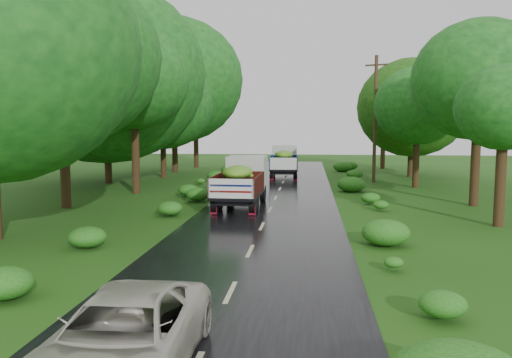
# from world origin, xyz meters

# --- Properties ---
(ground) EXTENTS (120.00, 120.00, 0.00)m
(ground) POSITION_xyz_m (0.00, 0.00, 0.00)
(ground) COLOR #1A430E
(ground) RESTS_ON ground
(road) EXTENTS (6.50, 80.00, 0.02)m
(road) POSITION_xyz_m (0.00, 5.00, 0.01)
(road) COLOR black
(road) RESTS_ON ground
(road_lines) EXTENTS (0.12, 69.60, 0.00)m
(road_lines) POSITION_xyz_m (0.00, 6.00, 0.02)
(road_lines) COLOR #BFB78C
(road_lines) RESTS_ON road
(truck_near) EXTENTS (2.16, 5.80, 2.42)m
(truck_near) POSITION_xyz_m (-1.47, 12.93, 1.37)
(truck_near) COLOR black
(truck_near) RESTS_ON ground
(truck_far) EXTENTS (2.23, 5.86, 2.44)m
(truck_far) POSITION_xyz_m (-0.12, 27.71, 1.38)
(truck_far) COLOR black
(truck_far) RESTS_ON ground
(car) EXTENTS (2.26, 4.70, 1.29)m
(car) POSITION_xyz_m (-1.03, -4.20, 0.67)
(car) COLOR beige
(car) RESTS_ON road
(utility_pole) EXTENTS (1.49, 0.67, 8.91)m
(utility_pole) POSITION_xyz_m (6.43, 24.55, 4.59)
(utility_pole) COLOR #382616
(utility_pole) RESTS_ON ground
(trees_left) EXTENTS (8.25, 35.43, 10.08)m
(trees_left) POSITION_xyz_m (-10.10, 20.95, 7.09)
(trees_left) COLOR black
(trees_left) RESTS_ON ground
(trees_right) EXTENTS (4.82, 30.45, 7.88)m
(trees_right) POSITION_xyz_m (9.50, 23.27, 5.51)
(trees_right) COLOR black
(trees_right) RESTS_ON ground
(shrubs) EXTENTS (11.90, 44.00, 0.70)m
(shrubs) POSITION_xyz_m (0.00, 14.00, 0.35)
(shrubs) COLOR #185514
(shrubs) RESTS_ON ground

